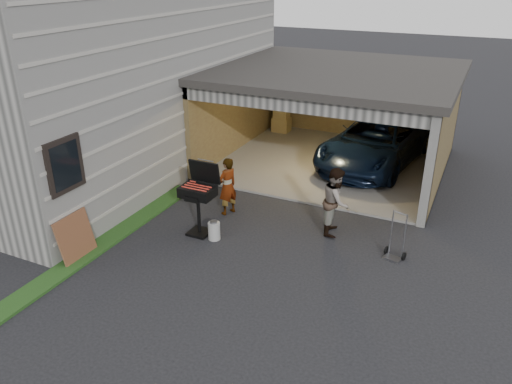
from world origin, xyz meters
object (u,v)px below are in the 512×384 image
bbq_grill (199,193)px  hand_truck (395,249)px  propane_tank (214,231)px  man (336,201)px  woman (227,186)px  plywood_panel (76,238)px  minivan (375,144)px

bbq_grill → hand_truck: 4.36m
propane_tank → hand_truck: 3.89m
man → hand_truck: bearing=-120.1°
man → hand_truck: (1.47, -0.53, -0.58)m
propane_tank → woman: bearing=104.6°
woman → bbq_grill: (-0.10, -1.14, 0.27)m
plywood_panel → hand_truck: hand_truck is taller
bbq_grill → propane_tank: bbq_grill is taller
woman → hand_truck: woman is taller
propane_tank → bbq_grill: bearing=165.0°
minivan → hand_truck: 5.31m
woman → plywood_panel: size_ratio=1.46×
bbq_grill → propane_tank: bearing=-15.0°
minivan → bbq_grill: 6.39m
minivan → woman: size_ratio=3.41×
plywood_panel → minivan: bearing=61.2°
plywood_panel → propane_tank: bearing=41.3°
minivan → plywood_panel: minivan is taller
propane_tank → plywood_panel: bearing=-138.7°
minivan → hand_truck: size_ratio=4.68×
minivan → bbq_grill: (-2.58, -5.84, 0.30)m
man → hand_truck: 1.67m
man → propane_tank: size_ratio=3.86×
woman → bbq_grill: bearing=16.8°
minivan → woman: (-2.48, -4.70, 0.04)m
man → bbq_grill: bearing=105.9°
man → plywood_panel: size_ratio=1.58×
minivan → bbq_grill: bearing=-105.9°
plywood_panel → hand_truck: (5.95, 2.83, -0.28)m
man → plywood_panel: bearing=116.6°
propane_tank → plywood_panel: size_ratio=0.41×
woman → propane_tank: woman is taller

